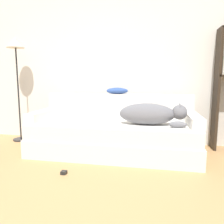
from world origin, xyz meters
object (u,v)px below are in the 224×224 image
throw_pillow (117,91)px  power_adapter (64,173)px  couch (113,138)px  laptop (100,122)px  dog (151,114)px  floor_lamp (16,56)px

throw_pillow → power_adapter: 1.48m
couch → power_adapter: (-0.39, -0.78, -0.20)m
laptop → couch: bearing=46.3°
dog → power_adapter: dog is taller
laptop → power_adapter: size_ratio=6.15×
laptop → floor_lamp: size_ratio=0.22×
couch → floor_lamp: (-1.66, 0.36, 1.18)m
power_adapter → couch: bearing=63.3°
throw_pillow → power_adapter: throw_pillow is taller
dog → power_adapter: bearing=-142.4°
floor_lamp → power_adapter: size_ratio=28.16×
throw_pillow → floor_lamp: (-1.64, -0.03, 0.55)m
dog → laptop: 0.68m
couch → dog: dog is taller
couch → dog: (0.50, -0.09, 0.36)m
floor_lamp → power_adapter: (1.26, -1.14, -1.38)m
couch → laptop: bearing=-151.3°
floor_lamp → dog: bearing=-11.8°
power_adapter → dog: bearing=37.6°
dog → throw_pillow: throw_pillow is taller
laptop → power_adapter: laptop is taller
laptop → throw_pillow: size_ratio=1.11×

